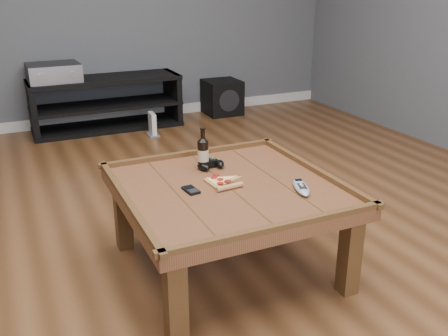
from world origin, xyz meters
name	(u,v)px	position (x,y,z in m)	size (l,w,h in m)	color
ground	(227,267)	(0.00, 0.00, 0.00)	(6.00, 6.00, 0.00)	#492B15
baseboard	(103,117)	(0.00, 2.99, 0.05)	(5.00, 0.02, 0.10)	silver
coffee_table	(228,197)	(0.00, 0.00, 0.39)	(1.03, 1.03, 0.48)	#582B19
media_console	(107,104)	(0.00, 2.75, 0.25)	(1.40, 0.45, 0.50)	black
beer_bottle	(203,153)	(-0.02, 0.26, 0.54)	(0.06, 0.06, 0.22)	black
game_controller	(211,164)	(0.02, 0.25, 0.47)	(0.16, 0.11, 0.04)	black
pizza_slice	(222,182)	(-0.02, 0.03, 0.46)	(0.17, 0.26, 0.03)	tan
smartphone	(191,190)	(-0.18, 0.01, 0.46)	(0.06, 0.10, 0.01)	black
remote_control	(301,187)	(0.29, -0.19, 0.47)	(0.13, 0.21, 0.03)	#9DA1AB
av_receiver	(54,72)	(-0.45, 2.74, 0.58)	(0.46, 0.39, 0.16)	black
subwoofer	(222,97)	(1.24, 2.80, 0.18)	(0.36, 0.37, 0.36)	black
game_console	(152,125)	(0.32, 2.34, 0.10)	(0.10, 0.17, 0.21)	slate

